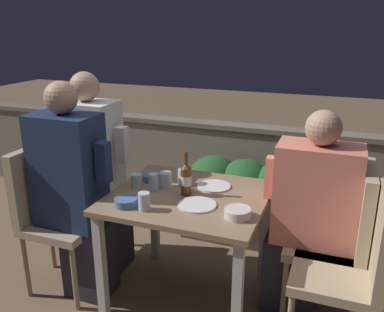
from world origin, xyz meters
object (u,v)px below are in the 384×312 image
person_white_polo (95,173)px  chair_right_far (345,231)px  chair_right_near (358,260)px  beer_bottle (186,179)px  chair_left_far (73,186)px  person_navy_jumper (75,192)px  chair_left_near (50,205)px  person_coral_top (308,217)px

person_white_polo → chair_right_far: size_ratio=1.45×
person_white_polo → chair_right_far: bearing=-0.6°
chair_right_near → person_white_polo: bearing=169.9°
beer_bottle → chair_right_near: bearing=-8.3°
chair_left_far → chair_right_far: same height
person_navy_jumper → chair_right_near: person_navy_jumper is taller
chair_left_near → chair_left_far: bearing=100.7°
chair_left_near → chair_left_far: (-0.06, 0.32, 0.00)m
person_white_polo → beer_bottle: bearing=-12.4°
chair_right_near → beer_bottle: size_ratio=3.59×
person_coral_top → beer_bottle: bearing=-168.2°
chair_right_far → beer_bottle: 0.93m
chair_right_far → beer_bottle: bearing=-170.8°
chair_left_near → beer_bottle: bearing=10.4°
chair_right_far → beer_bottle: (-0.89, -0.14, 0.24)m
chair_left_far → beer_bottle: 0.96m
person_navy_jumper → person_coral_top: bearing=12.6°
chair_right_near → beer_bottle: bearing=171.7°
person_white_polo → chair_right_far: (1.61, -0.02, -0.12)m
person_white_polo → chair_right_near: bearing=-10.1°
chair_left_near → chair_right_near: same height
chair_left_near → person_navy_jumper: 0.23m
chair_right_near → beer_bottle: 0.99m
chair_right_near → chair_left_far: bearing=171.0°
chair_right_far → person_coral_top: size_ratio=0.76×
person_navy_jumper → person_white_polo: (-0.06, 0.32, 0.01)m
chair_left_far → chair_right_near: size_ratio=1.00×
chair_right_far → person_white_polo: bearing=179.4°
person_coral_top → beer_bottle: person_coral_top is taller
person_navy_jumper → person_white_polo: bearing=100.8°
chair_left_near → person_navy_jumper: bearing=-0.0°
person_navy_jumper → beer_bottle: size_ratio=5.16×
person_navy_jumper → chair_right_far: bearing=11.0°
person_white_polo → beer_bottle: 0.75m
person_navy_jumper → chair_right_far: (1.55, 0.30, -0.12)m
person_navy_jumper → chair_right_far: size_ratio=1.44×
person_white_polo → person_coral_top: (1.40, -0.02, -0.08)m
beer_bottle → person_coral_top: bearing=11.8°
chair_right_near → chair_right_far: 0.29m
chair_left_far → chair_right_far: size_ratio=1.00×
chair_left_far → chair_right_near: same height
person_coral_top → beer_bottle: (-0.68, -0.14, 0.19)m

